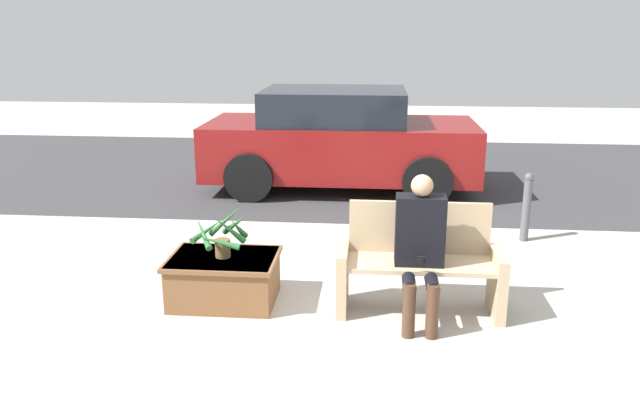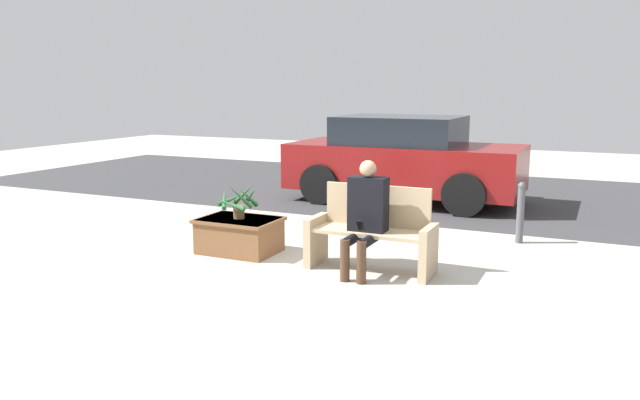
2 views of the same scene
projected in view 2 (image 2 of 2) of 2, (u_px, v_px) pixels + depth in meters
ground_plane at (339, 273)px, 6.91m from camera, size 30.00×30.00×0.00m
road_surface at (455, 194)px, 11.98m from camera, size 20.00×6.00×0.01m
bench at (372, 233)px, 6.97m from camera, size 1.42×0.50×0.94m
person_seated at (365, 213)px, 6.77m from camera, size 0.41×0.60×1.25m
planter_box at (239, 234)px, 7.73m from camera, size 0.97×0.71×0.43m
potted_plant at (239, 201)px, 7.65m from camera, size 0.54×0.55×0.46m
parked_car at (404, 159)px, 11.09m from camera, size 4.05×1.98×1.52m
bollard_post at (521, 211)px, 8.16m from camera, size 0.11×0.11×0.81m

